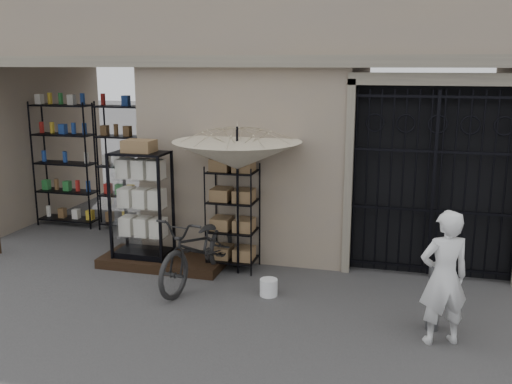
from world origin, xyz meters
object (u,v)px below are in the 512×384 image
(wire_rack, at_px, (233,219))
(bicycle, at_px, (200,282))
(market_umbrella, at_px, (237,148))
(display_cabinet, at_px, (142,210))
(shopkeeper, at_px, (439,342))
(steel_bollard, at_px, (434,297))
(white_bucket, at_px, (269,287))

(wire_rack, relative_size, bicycle, 0.82)
(market_umbrella, bearing_deg, display_cabinet, -179.65)
(market_umbrella, distance_m, shopkeeper, 3.89)
(wire_rack, distance_m, steel_bollard, 3.37)
(shopkeeper, bearing_deg, wire_rack, -51.78)
(market_umbrella, relative_size, white_bucket, 11.00)
(wire_rack, height_order, white_bucket, wire_rack)
(market_umbrella, distance_m, white_bucket, 2.12)
(wire_rack, height_order, shopkeeper, wire_rack)
(bicycle, xyz_separation_m, shopkeeper, (3.38, -1.05, 0.00))
(market_umbrella, bearing_deg, bicycle, -129.95)
(white_bucket, relative_size, bicycle, 0.12)
(wire_rack, distance_m, bicycle, 1.14)
(display_cabinet, distance_m, steel_bollard, 4.67)
(bicycle, bearing_deg, wire_rack, 77.74)
(white_bucket, bearing_deg, shopkeeper, -20.11)
(wire_rack, relative_size, white_bucket, 6.71)
(shopkeeper, bearing_deg, display_cabinet, -40.86)
(bicycle, distance_m, steel_bollard, 3.41)
(steel_bollard, bearing_deg, white_bucket, 166.83)
(market_umbrella, height_order, bicycle, market_umbrella)
(steel_bollard, bearing_deg, bicycle, 167.58)
(market_umbrella, relative_size, bicycle, 1.34)
(wire_rack, distance_m, market_umbrella, 1.19)
(bicycle, bearing_deg, display_cabinet, 166.48)
(display_cabinet, height_order, white_bucket, display_cabinet)
(wire_rack, height_order, steel_bollard, wire_rack)
(bicycle, distance_m, shopkeeper, 3.54)
(display_cabinet, bearing_deg, white_bucket, 2.50)
(display_cabinet, distance_m, white_bucket, 2.52)
(market_umbrella, distance_m, bicycle, 2.10)
(white_bucket, height_order, steel_bollard, steel_bollard)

